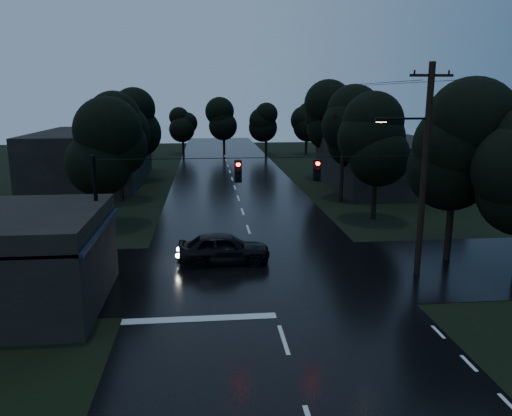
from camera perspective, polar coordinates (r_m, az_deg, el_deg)
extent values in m
cube|color=black|center=(42.09, -2.04, 1.09)|extent=(12.00, 120.00, 0.02)
cube|color=black|center=(24.80, 0.68, -7.36)|extent=(60.00, 9.00, 0.02)
cube|color=black|center=(22.11, -25.08, -2.44)|extent=(6.00, 7.00, 0.12)
cube|color=black|center=(21.29, -17.45, -2.36)|extent=(0.30, 7.00, 0.15)
cylinder|color=black|center=(19.09, -19.49, -9.65)|extent=(0.10, 0.10, 3.00)
cylinder|color=black|center=(24.62, -16.26, -4.36)|extent=(0.10, 0.10, 3.00)
cube|color=#F5BB62|center=(20.09, -18.30, -5.40)|extent=(0.06, 1.60, 0.50)
cube|color=#F5BB62|center=(22.61, -16.85, -3.28)|extent=(0.06, 1.20, 0.50)
cube|color=black|center=(48.50, 14.42, 4.90)|extent=(10.00, 14.00, 4.40)
cube|color=black|center=(52.73, -18.23, 5.60)|extent=(10.00, 16.00, 5.00)
cylinder|color=black|center=(24.58, 18.67, 3.83)|extent=(0.30, 0.30, 10.00)
cube|color=black|center=(24.34, 19.43, 14.11)|extent=(2.00, 0.12, 0.12)
cylinder|color=black|center=(23.91, 16.67, 9.76)|extent=(2.20, 0.10, 0.10)
cube|color=black|center=(23.52, 14.14, 9.75)|extent=(0.60, 0.25, 0.18)
cube|color=#FFB266|center=(23.53, 14.13, 9.50)|extent=(0.45, 0.18, 0.03)
cylinder|color=black|center=(40.90, 9.85, 5.90)|extent=(0.30, 0.30, 7.50)
cube|color=black|center=(40.65, 10.02, 10.31)|extent=(2.00, 0.12, 0.12)
cylinder|color=black|center=(23.34, -17.65, -1.57)|extent=(0.18, 0.18, 6.00)
cylinder|color=black|center=(22.45, 1.00, 5.77)|extent=(15.00, 0.03, 0.03)
cube|color=black|center=(22.43, -2.06, 4.21)|extent=(0.32, 0.25, 1.00)
sphere|color=#FF0C07|center=(22.28, -2.04, 4.15)|extent=(0.18, 0.18, 0.18)
cube|color=black|center=(22.93, 6.98, 4.31)|extent=(0.32, 0.25, 1.00)
sphere|color=#FF0C07|center=(22.79, 7.06, 4.26)|extent=(0.18, 0.18, 0.18)
cylinder|color=black|center=(28.15, 21.15, -2.79)|extent=(0.36, 0.36, 2.80)
sphere|color=black|center=(27.48, 21.72, 4.06)|extent=(4.48, 4.48, 4.48)
sphere|color=black|center=(27.34, 21.92, 6.54)|extent=(4.48, 4.48, 4.48)
sphere|color=black|center=(27.25, 22.14, 9.05)|extent=(4.48, 4.48, 4.48)
cylinder|color=black|center=(34.53, -16.24, 0.05)|extent=(0.36, 0.36, 2.45)
sphere|color=black|center=(34.02, -16.56, 4.94)|extent=(3.92, 3.92, 3.92)
sphere|color=black|center=(33.90, -16.67, 6.70)|extent=(3.92, 3.92, 3.92)
sphere|color=black|center=(33.82, -16.78, 8.47)|extent=(3.92, 3.92, 3.92)
cylinder|color=black|center=(42.34, -15.14, 2.53)|extent=(0.36, 0.36, 2.62)
sphere|color=black|center=(41.92, -15.40, 6.82)|extent=(4.20, 4.20, 4.20)
sphere|color=black|center=(41.82, -15.49, 8.35)|extent=(4.20, 4.20, 4.20)
sphere|color=black|center=(41.76, -15.58, 9.89)|extent=(4.20, 4.20, 4.20)
cylinder|color=black|center=(52.18, -14.06, 4.57)|extent=(0.36, 0.36, 2.80)
sphere|color=black|center=(51.83, -14.27, 8.29)|extent=(4.48, 4.48, 4.48)
sphere|color=black|center=(51.75, -14.34, 9.61)|extent=(4.48, 4.48, 4.48)
sphere|color=black|center=(51.71, -14.42, 10.94)|extent=(4.48, 4.48, 4.48)
cylinder|color=black|center=(35.84, 13.31, 0.82)|extent=(0.36, 0.36, 2.62)
sphere|color=black|center=(35.33, 13.58, 5.88)|extent=(4.20, 4.20, 4.20)
sphere|color=black|center=(35.22, 13.68, 7.70)|extent=(4.20, 4.20, 4.20)
sphere|color=black|center=(35.15, 13.77, 9.52)|extent=(4.20, 4.20, 4.20)
cylinder|color=black|center=(43.49, 10.69, 3.14)|extent=(0.36, 0.36, 2.80)
sphere|color=black|center=(43.06, 10.88, 7.60)|extent=(4.48, 4.48, 4.48)
sphere|color=black|center=(42.98, 10.95, 9.19)|extent=(4.48, 4.48, 4.48)
sphere|color=black|center=(42.92, 11.01, 10.79)|extent=(4.48, 4.48, 4.48)
cylinder|color=black|center=(53.18, 8.31, 5.06)|extent=(0.36, 0.36, 2.97)
sphere|color=black|center=(52.82, 8.44, 8.95)|extent=(4.76, 4.76, 4.76)
sphere|color=black|center=(52.75, 8.49, 10.33)|extent=(4.76, 4.76, 4.76)
sphere|color=black|center=(52.71, 8.53, 11.71)|extent=(4.76, 4.76, 4.76)
imported|color=black|center=(25.94, -3.70, -4.57)|extent=(4.77, 1.93, 1.62)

